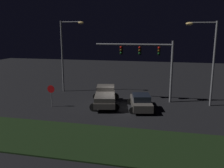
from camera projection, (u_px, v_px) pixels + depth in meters
name	position (u px, v px, depth m)	size (l,w,h in m)	color
ground_plane	(115.00, 106.00, 24.53)	(80.00, 80.00, 0.00)	black
grass_median	(90.00, 141.00, 16.63)	(22.93, 5.53, 0.10)	black
pickup_truck	(105.00, 96.00, 24.86)	(3.63, 5.70, 1.80)	#514C47
car_sedan	(141.00, 102.00, 23.52)	(3.08, 4.68, 1.51)	#514C47
traffic_signal_gantry	(149.00, 56.00, 25.59)	(8.32, 0.56, 6.50)	slate
street_lamp_left	(66.00, 48.00, 29.69)	(3.01, 0.44, 8.73)	slate
street_lamp_right	(208.00, 53.00, 23.81)	(2.98, 0.44, 8.44)	slate
stop_sign	(51.00, 92.00, 24.08)	(0.76, 0.08, 2.23)	slate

